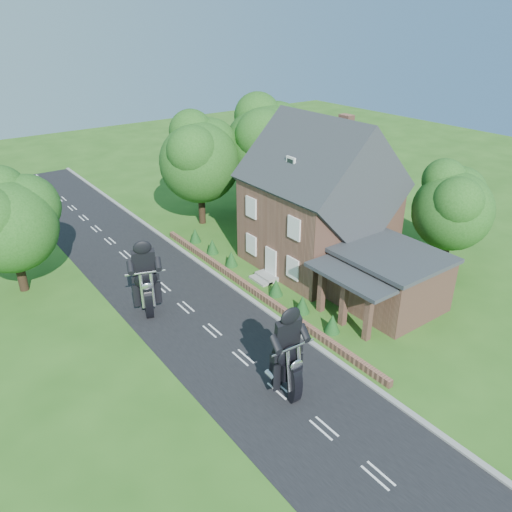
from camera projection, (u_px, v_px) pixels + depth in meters
ground at (243, 358)px, 25.55m from camera, size 120.00×120.00×0.00m
road at (243, 358)px, 25.54m from camera, size 7.00×80.00×0.02m
kerb at (297, 332)px, 27.46m from camera, size 0.30×80.00×0.12m
garden_wall at (253, 290)px, 31.37m from camera, size 0.30×22.00×0.40m
house at (319, 204)px, 33.57m from camera, size 9.54×8.64×10.24m
annex at (387, 279)px, 29.44m from camera, size 7.05×5.94×3.44m
tree_annex_side at (455, 203)px, 32.67m from camera, size 5.64×5.20×7.48m
tree_house_right at (355, 168)px, 38.37m from camera, size 6.51×6.00×8.40m
tree_behind_house at (270, 140)px, 42.04m from camera, size 7.81×7.20×10.08m
tree_behind_left at (203, 154)px, 39.77m from camera, size 6.94×6.40×9.16m
tree_far_road at (15, 217)px, 29.99m from camera, size 6.08×5.60×7.84m
shrub_a at (332, 323)px, 27.40m from camera, size 0.90×0.90×1.10m
shrub_b at (302, 304)px, 29.21m from camera, size 0.90×0.90×1.10m
shrub_c at (276, 287)px, 31.02m from camera, size 0.90×0.90×1.10m
shrub_d at (231, 258)px, 34.64m from camera, size 0.90×0.90×1.10m
shrub_e at (212, 246)px, 36.45m from camera, size 0.90×0.90×1.10m
shrub_f at (195, 235)px, 38.26m from camera, size 0.90×0.90×1.10m
motorcycle_lead at (286, 382)px, 22.84m from camera, size 0.46×1.55×1.42m
motorcycle_follow at (148, 302)px, 29.11m from camera, size 0.86×1.55×1.41m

